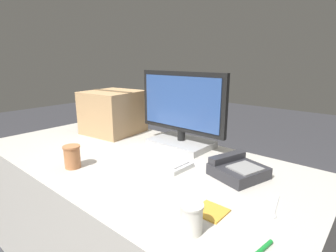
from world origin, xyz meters
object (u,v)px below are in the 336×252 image
(paper_cup_right, at_px, (191,218))
(pen_marker, at_px, (259,252))
(desk_phone, at_px, (237,169))
(spoon, at_px, (275,210))
(sticky_note_pad, at_px, (211,211))
(paper_cup_left, at_px, (72,157))
(keyboard, at_px, (153,158))
(cardboard_box, at_px, (113,112))
(monitor, at_px, (181,116))

(paper_cup_right, relative_size, pen_marker, 0.74)
(desk_phone, relative_size, spoon, 1.56)
(paper_cup_right, xyz_separation_m, pen_marker, (0.19, 0.04, -0.04))
(sticky_note_pad, bearing_deg, pen_marker, -22.74)
(paper_cup_right, height_order, sticky_note_pad, paper_cup_right)
(desk_phone, relative_size, paper_cup_left, 2.32)
(keyboard, relative_size, paper_cup_left, 3.92)
(desk_phone, relative_size, cardboard_box, 0.65)
(keyboard, distance_m, paper_cup_left, 0.39)
(monitor, height_order, keyboard, monitor)
(spoon, distance_m, cardboard_box, 1.23)
(spoon, relative_size, pen_marker, 1.28)
(keyboard, height_order, pen_marker, keyboard)
(monitor, height_order, paper_cup_left, monitor)
(cardboard_box, bearing_deg, pen_marker, -21.76)
(monitor, distance_m, pen_marker, 0.91)
(paper_cup_left, height_order, spoon, paper_cup_left)
(paper_cup_left, relative_size, spoon, 0.67)
(keyboard, relative_size, paper_cup_right, 4.57)
(spoon, bearing_deg, cardboard_box, -113.79)
(desk_phone, xyz_separation_m, spoon, (0.22, -0.17, -0.03))
(desk_phone, bearing_deg, monitor, 177.01)
(cardboard_box, bearing_deg, desk_phone, -5.42)
(monitor, bearing_deg, keyboard, -84.41)
(monitor, bearing_deg, spoon, -26.40)
(spoon, bearing_deg, monitor, -127.97)
(paper_cup_right, bearing_deg, paper_cup_left, 177.96)
(paper_cup_right, bearing_deg, keyboard, 144.89)
(pen_marker, bearing_deg, cardboard_box, -103.15)
(monitor, relative_size, paper_cup_right, 6.15)
(keyboard, height_order, desk_phone, desk_phone)
(sticky_note_pad, bearing_deg, keyboard, 155.95)
(pen_marker, bearing_deg, desk_phone, -138.33)
(paper_cup_left, bearing_deg, cardboard_box, 123.77)
(monitor, height_order, pen_marker, monitor)
(desk_phone, xyz_separation_m, paper_cup_right, (0.07, -0.44, 0.02))
(keyboard, relative_size, pen_marker, 3.37)
(monitor, distance_m, keyboard, 0.31)
(paper_cup_right, distance_m, cardboard_box, 1.18)
(monitor, xyz_separation_m, paper_cup_right, (0.51, -0.60, -0.13))
(paper_cup_left, xyz_separation_m, cardboard_box, (-0.34, 0.51, 0.09))
(monitor, xyz_separation_m, keyboard, (0.03, -0.27, -0.17))
(cardboard_box, xyz_separation_m, sticky_note_pad, (1.03, -0.41, -0.14))
(desk_phone, height_order, sticky_note_pad, desk_phone)
(keyboard, height_order, paper_cup_right, paper_cup_right)
(keyboard, height_order, sticky_note_pad, keyboard)
(monitor, relative_size, spoon, 3.54)
(cardboard_box, bearing_deg, sticky_note_pad, -21.57)
(pen_marker, bearing_deg, keyboard, -105.05)
(desk_phone, relative_size, pen_marker, 2.00)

